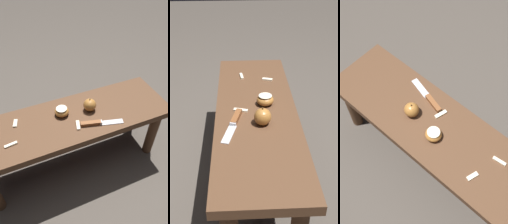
# 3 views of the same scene
# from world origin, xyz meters

# --- Properties ---
(ground_plane) EXTENTS (8.00, 8.00, 0.00)m
(ground_plane) POSITION_xyz_m (0.00, 0.00, 0.00)
(ground_plane) COLOR #4C443D
(wooden_bench) EXTENTS (1.12, 0.36, 0.41)m
(wooden_bench) POSITION_xyz_m (0.00, 0.00, 0.34)
(wooden_bench) COLOR brown
(wooden_bench) RESTS_ON ground_plane
(knife) EXTENTS (0.23, 0.09, 0.02)m
(knife) POSITION_xyz_m (-0.10, 0.10, 0.42)
(knife) COLOR silver
(knife) RESTS_ON wooden_bench
(apple_whole) EXTENTS (0.07, 0.07, 0.08)m
(apple_whole) POSITION_xyz_m (-0.12, -0.02, 0.45)
(apple_whole) COLOR #B27233
(apple_whole) RESTS_ON wooden_bench
(apple_cut) EXTENTS (0.08, 0.08, 0.05)m
(apple_cut) POSITION_xyz_m (0.04, -0.04, 0.44)
(apple_cut) COLOR #B27233
(apple_cut) RESTS_ON wooden_bench
(apple_slice_near_knife) EXTENTS (0.03, 0.06, 0.01)m
(apple_slice_near_knife) POSITION_xyz_m (0.29, -0.08, 0.42)
(apple_slice_near_knife) COLOR beige
(apple_slice_near_knife) RESTS_ON wooden_bench
(apple_slice_center) EXTENTS (0.03, 0.07, 0.01)m
(apple_slice_center) POSITION_xyz_m (-0.01, 0.07, 0.42)
(apple_slice_center) COLOR beige
(apple_slice_center) RESTS_ON wooden_bench
(apple_slice_near_bowl) EXTENTS (0.06, 0.02, 0.01)m
(apple_slice_near_bowl) POSITION_xyz_m (0.34, 0.06, 0.42)
(apple_slice_near_bowl) COLOR beige
(apple_slice_near_bowl) RESTS_ON wooden_bench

